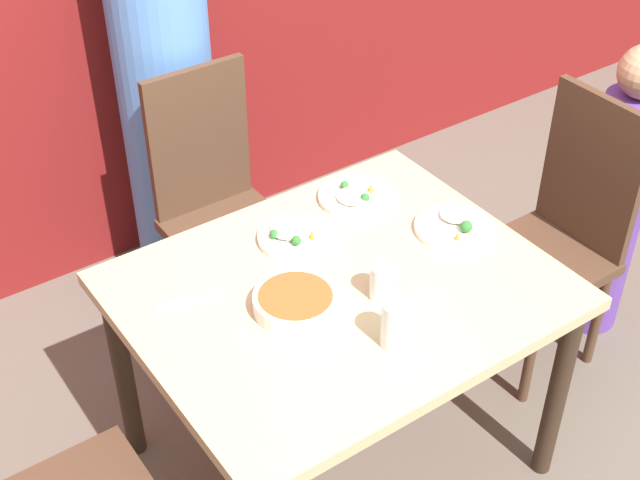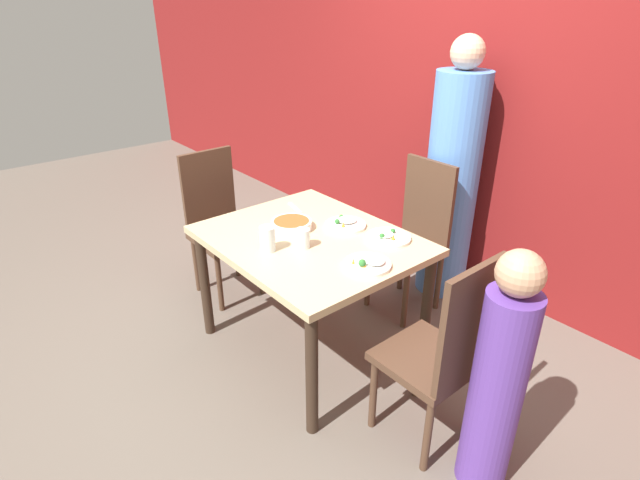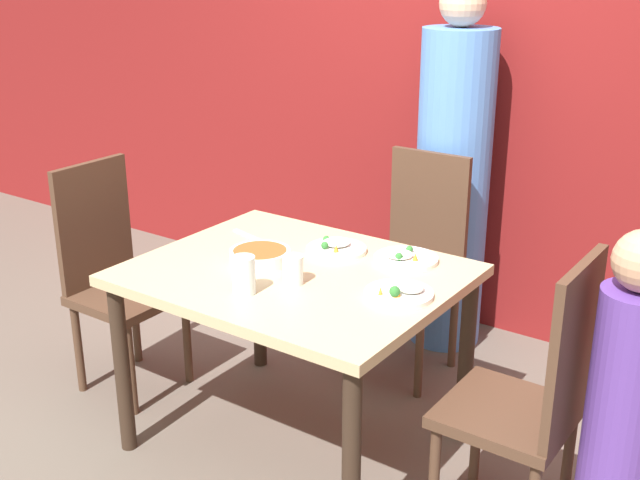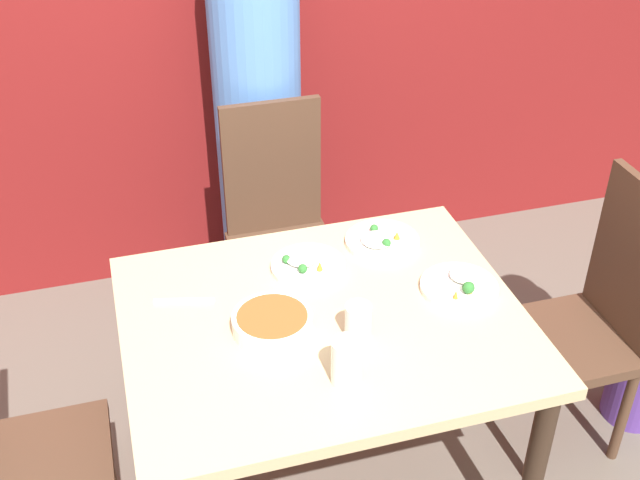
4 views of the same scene
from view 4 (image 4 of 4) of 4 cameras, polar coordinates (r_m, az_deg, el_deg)
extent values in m
cube|color=tan|center=(2.33, 0.28, -5.87)|extent=(1.15, 0.94, 0.04)
cylinder|color=#332319|center=(2.50, 14.95, -15.86)|extent=(0.06, 0.06, 0.69)
cylinder|color=#332319|center=(2.83, -12.32, -8.19)|extent=(0.06, 0.06, 0.69)
cylinder|color=#332319|center=(3.01, 7.54, -4.63)|extent=(0.06, 0.06, 0.69)
cube|color=#4C3323|center=(3.08, -2.46, -1.18)|extent=(0.40, 0.40, 0.04)
cube|color=#4C3323|center=(3.08, -3.43, 5.17)|extent=(0.38, 0.03, 0.54)
cylinder|color=#4C3323|center=(3.07, -4.61, -6.84)|extent=(0.04, 0.04, 0.41)
cylinder|color=#4C3323|center=(3.13, 1.32, -5.76)|extent=(0.04, 0.04, 0.41)
cylinder|color=#4C3323|center=(3.32, -5.82, -3.25)|extent=(0.04, 0.04, 0.41)
cylinder|color=#4C3323|center=(3.38, -0.33, -2.32)|extent=(0.04, 0.04, 0.41)
cube|color=#4C3323|center=(2.82, 17.11, -6.90)|extent=(0.40, 0.40, 0.04)
cube|color=#4C3323|center=(2.74, 21.41, -1.42)|extent=(0.03, 0.38, 0.54)
cylinder|color=#4C3323|center=(3.00, 12.07, -8.90)|extent=(0.04, 0.04, 0.41)
cylinder|color=#4C3323|center=(2.80, 15.11, -13.23)|extent=(0.04, 0.04, 0.41)
cylinder|color=#4C3323|center=(3.14, 17.49, -7.54)|extent=(0.04, 0.04, 0.41)
cylinder|color=#4C3323|center=(2.96, 20.78, -11.51)|extent=(0.04, 0.04, 0.41)
cube|color=#4C3323|center=(2.45, -19.33, -15.04)|extent=(0.40, 0.40, 0.04)
cylinder|color=#4C3323|center=(2.71, -14.85, -15.17)|extent=(0.04, 0.04, 0.41)
cylinder|color=#5184D1|center=(3.27, -4.37, 7.49)|extent=(0.35, 0.35, 1.51)
cylinder|color=white|center=(2.27, -3.41, -5.88)|extent=(0.23, 0.23, 0.05)
cylinder|color=#BC5123|center=(2.25, -3.43, -5.47)|extent=(0.20, 0.20, 0.01)
cylinder|color=white|center=(2.50, -0.84, -1.88)|extent=(0.23, 0.23, 0.02)
ellipsoid|color=white|center=(2.51, -1.29, -1.22)|extent=(0.11, 0.11, 0.02)
sphere|color=#2D702D|center=(2.50, -2.41, -1.37)|extent=(0.03, 0.03, 0.03)
cone|color=orange|center=(2.46, -0.02, -1.84)|extent=(0.02, 0.02, 0.03)
sphere|color=#2D702D|center=(2.45, -1.24, -2.04)|extent=(0.03, 0.03, 0.03)
cone|color=orange|center=(2.46, -0.04, -1.96)|extent=(0.02, 0.02, 0.02)
cylinder|color=white|center=(2.63, 4.45, -0.08)|extent=(0.24, 0.24, 0.02)
ellipsoid|color=white|center=(2.60, 4.09, 0.03)|extent=(0.11, 0.11, 0.02)
sphere|color=#2D702D|center=(2.57, 4.74, -0.22)|extent=(0.03, 0.03, 0.03)
cone|color=orange|center=(2.62, 5.49, 0.34)|extent=(0.02, 0.02, 0.03)
sphere|color=#2D702D|center=(2.65, 3.87, 0.84)|extent=(0.03, 0.03, 0.03)
cylinder|color=white|center=(2.45, 9.86, -3.32)|extent=(0.23, 0.23, 0.02)
ellipsoid|color=white|center=(2.47, 10.26, -2.42)|extent=(0.09, 0.09, 0.03)
cone|color=orange|center=(2.42, 10.68, -3.29)|extent=(0.02, 0.02, 0.03)
sphere|color=#2D702D|center=(2.41, 10.52, -3.35)|extent=(0.04, 0.04, 0.04)
cone|color=orange|center=(2.42, 10.56, -3.50)|extent=(0.02, 0.02, 0.02)
cone|color=orange|center=(2.38, 9.63, -3.82)|extent=(0.01, 0.01, 0.03)
cylinder|color=silver|center=(2.08, 1.88, -8.63)|extent=(0.08, 0.08, 0.13)
cylinder|color=silver|center=(2.23, 2.72, -5.78)|extent=(0.07, 0.07, 0.10)
cube|color=silver|center=(2.41, -9.66, -4.29)|extent=(0.18, 0.06, 0.01)
camera|label=1|loc=(0.66, -93.44, 9.63)|focal=50.00mm
camera|label=2|loc=(2.44, 69.00, 5.84)|focal=28.00mm
camera|label=3|loc=(2.21, 81.21, -5.57)|focal=45.00mm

